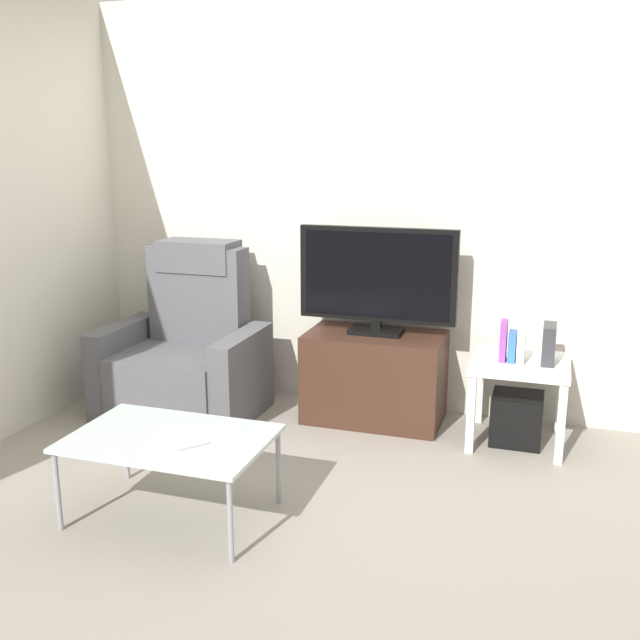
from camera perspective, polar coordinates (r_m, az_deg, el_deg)
The scene contains 13 objects.
ground_plane at distance 3.90m, azimuth -0.76°, elevation -11.86°, with size 6.40×6.40×0.00m, color gray.
wall_back at distance 4.61m, azimuth 3.78°, elevation 8.94°, with size 6.40×0.06×2.60m, color beige.
tv_stand at distance 4.50m, azimuth 4.34°, elevation -4.51°, with size 0.84×0.48×0.55m.
television at distance 4.36m, azimuth 4.55°, elevation 3.33°, with size 0.97×0.20×0.65m.
recliner_armchair at distance 4.70m, azimuth -10.53°, elevation -2.70°, with size 0.98×0.78×1.08m.
side_table at distance 4.26m, azimuth 15.53°, elevation -4.16°, with size 0.54×0.54×0.49m.
subwoofer_box at distance 4.35m, azimuth 15.31°, elevation -7.52°, with size 0.29×0.29×0.29m, color black.
book_leftmost at distance 4.19m, azimuth 14.33°, elevation -1.59°, with size 0.04×0.11×0.23m, color purple.
book_middle at distance 4.20m, azimuth 14.98°, elevation -2.03°, with size 0.04×0.11×0.17m, color #3366B2.
book_rightmost at distance 4.20m, azimuth 15.64°, elevation -2.13°, with size 0.04×0.12×0.17m, color white.
game_console at distance 4.22m, azimuth 17.67°, elevation -1.81°, with size 0.07×0.20×0.22m, color #333338.
coffee_table at distance 3.39m, azimuth -11.79°, elevation -9.39°, with size 0.90×0.60×0.40m.
cell_phone at distance 3.26m, azimuth -10.22°, elevation -9.66°, with size 0.07×0.15×0.01m, color #B7B7BC.
Camera 1 is at (1.14, -3.32, 1.69)m, focal length 40.40 mm.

